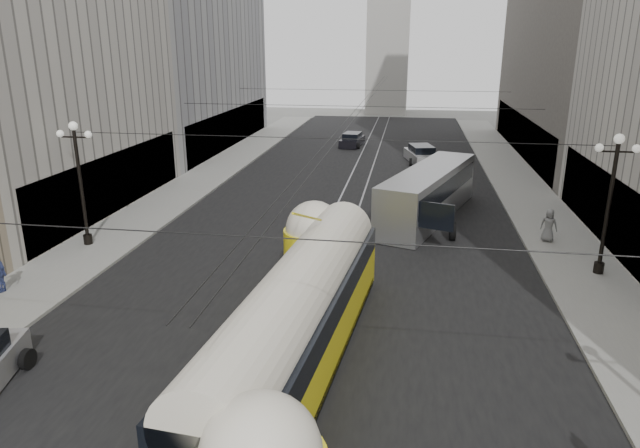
% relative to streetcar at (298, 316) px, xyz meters
% --- Properties ---
extents(road, '(20.00, 85.00, 0.02)m').
position_rel_streetcar_xyz_m(road, '(-0.50, 24.17, -1.82)').
color(road, black).
rests_on(road, ground).
extents(sidewalk_left, '(4.00, 72.00, 0.15)m').
position_rel_streetcar_xyz_m(sidewalk_left, '(-12.50, 27.67, -1.75)').
color(sidewalk_left, gray).
rests_on(sidewalk_left, ground).
extents(sidewalk_right, '(4.00, 72.00, 0.15)m').
position_rel_streetcar_xyz_m(sidewalk_right, '(11.50, 27.67, -1.75)').
color(sidewalk_right, gray).
rests_on(sidewalk_right, ground).
extents(rail_left, '(0.12, 85.00, 0.04)m').
position_rel_streetcar_xyz_m(rail_left, '(-1.25, 24.17, -1.82)').
color(rail_left, gray).
rests_on(rail_left, ground).
extents(rail_right, '(0.12, 85.00, 0.04)m').
position_rel_streetcar_xyz_m(rail_right, '(0.25, 24.17, -1.82)').
color(rail_right, gray).
rests_on(rail_right, ground).
extents(distant_tower, '(6.00, 6.00, 31.36)m').
position_rel_streetcar_xyz_m(distant_tower, '(-0.50, 71.67, 13.14)').
color(distant_tower, '#B2AFA8').
rests_on(distant_tower, ground).
extents(lamppost_left_mid, '(1.86, 0.44, 6.37)m').
position_rel_streetcar_xyz_m(lamppost_left_mid, '(-13.10, 9.67, 1.92)').
color(lamppost_left_mid, black).
rests_on(lamppost_left_mid, sidewalk_left).
extents(lamppost_right_mid, '(1.86, 0.44, 6.37)m').
position_rel_streetcar_xyz_m(lamppost_right_mid, '(12.10, 9.67, 1.92)').
color(lamppost_right_mid, black).
rests_on(lamppost_right_mid, sidewalk_right).
extents(catenary, '(25.00, 72.00, 0.23)m').
position_rel_streetcar_xyz_m(catenary, '(-0.38, 23.17, 4.06)').
color(catenary, black).
rests_on(catenary, ground).
extents(streetcar, '(4.04, 16.95, 3.73)m').
position_rel_streetcar_xyz_m(streetcar, '(0.00, 0.00, 0.00)').
color(streetcar, yellow).
rests_on(streetcar, ground).
extents(city_bus, '(6.19, 12.39, 3.03)m').
position_rel_streetcar_xyz_m(city_bus, '(4.57, 17.68, -0.16)').
color(city_bus, gray).
rests_on(city_bus, ground).
extents(sedan_white_far, '(3.17, 5.26, 1.55)m').
position_rel_streetcar_xyz_m(sedan_white_far, '(4.36, 34.54, -1.12)').
color(sedan_white_far, beige).
rests_on(sedan_white_far, ground).
extents(sedan_dark_far, '(2.32, 4.59, 1.39)m').
position_rel_streetcar_xyz_m(sedan_dark_far, '(-2.57, 41.96, -1.19)').
color(sedan_dark_far, black).
rests_on(sedan_dark_far, ground).
extents(pedestrian_sidewalk_right, '(1.00, 0.82, 1.76)m').
position_rel_streetcar_xyz_m(pedestrian_sidewalk_right, '(10.74, 13.88, -0.80)').
color(pedestrian_sidewalk_right, slate).
rests_on(pedestrian_sidewalk_right, sidewalk_right).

